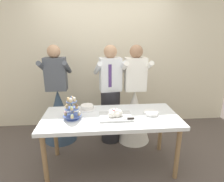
{
  "coord_description": "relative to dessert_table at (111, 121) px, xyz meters",
  "views": [
    {
      "loc": [
        -0.19,
        -2.29,
        1.82
      ],
      "look_at": [
        0.03,
        0.15,
        1.07
      ],
      "focal_mm": 30.23,
      "sensor_mm": 36.0,
      "label": 1
    }
  ],
  "objects": [
    {
      "name": "main_cake_tray",
      "position": [
        0.06,
        -0.05,
        0.12
      ],
      "size": [
        0.44,
        0.31,
        0.13
      ],
      "color": "silver",
      "rests_on": "dessert_table"
    },
    {
      "name": "person_guest",
      "position": [
        -0.84,
        0.79,
        -0.12
      ],
      "size": [
        0.56,
        0.56,
        1.66
      ],
      "color": "#334760",
      "rests_on": "ground_plane"
    },
    {
      "name": "ground_plane",
      "position": [
        0.0,
        0.0,
        -0.7
      ],
      "size": [
        8.0,
        8.0,
        0.0
      ],
      "primitive_type": "plane",
      "color": "#564C47"
    },
    {
      "name": "person_groom",
      "position": [
        0.05,
        0.68,
        0.05
      ],
      "size": [
        0.52,
        0.55,
        1.66
      ],
      "color": "#232328",
      "rests_on": "ground_plane"
    },
    {
      "name": "dessert_table",
      "position": [
        0.0,
        0.0,
        0.0
      ],
      "size": [
        1.8,
        0.8,
        0.78
      ],
      "color": "silver",
      "rests_on": "ground_plane"
    },
    {
      "name": "rear_wall",
      "position": [
        0.0,
        1.43,
        0.75
      ],
      "size": [
        5.2,
        0.1,
        2.9
      ],
      "primitive_type": "cube",
      "color": "beige",
      "rests_on": "ground_plane"
    },
    {
      "name": "plate_stack",
      "position": [
        0.55,
        0.0,
        0.1
      ],
      "size": [
        0.19,
        0.19,
        0.04
      ],
      "color": "white",
      "rests_on": "dessert_table"
    },
    {
      "name": "cupcake_stand",
      "position": [
        -0.5,
        -0.04,
        0.2
      ],
      "size": [
        0.23,
        0.23,
        0.31
      ],
      "color": "#4C66B2",
      "rests_on": "dessert_table"
    },
    {
      "name": "round_cake",
      "position": [
        -0.32,
        0.25,
        0.1
      ],
      "size": [
        0.24,
        0.24,
        0.07
      ],
      "color": "white",
      "rests_on": "dessert_table"
    },
    {
      "name": "person_bride",
      "position": [
        0.46,
        0.66,
        -0.12
      ],
      "size": [
        0.56,
        0.56,
        1.66
      ],
      "color": "white",
      "rests_on": "ground_plane"
    }
  ]
}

